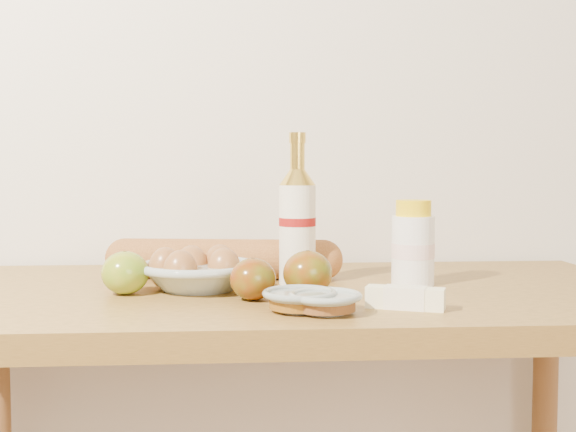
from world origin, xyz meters
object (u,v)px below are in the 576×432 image
object	(u,v)px
table	(287,362)
baguette	(223,259)
egg_bowl	(198,272)
bourbon_bottle	(297,223)
cream_bottle	(413,246)

from	to	relation	value
table	baguette	size ratio (longest dim) A/B	2.80
egg_bowl	baguette	distance (m)	0.11
baguette	bourbon_bottle	bearing A→B (deg)	-18.58
cream_bottle	baguette	size ratio (longest dim) A/B	0.33
cream_bottle	baguette	world-z (taller)	cream_bottle
table	bourbon_bottle	size ratio (longest dim) A/B	4.71
egg_bowl	cream_bottle	bearing A→B (deg)	3.33
cream_bottle	baguette	distance (m)	0.33
bourbon_bottle	cream_bottle	bearing A→B (deg)	15.00
baguette	cream_bottle	bearing A→B (deg)	-7.29
bourbon_bottle	egg_bowl	distance (m)	0.19
table	egg_bowl	distance (m)	0.21
cream_bottle	egg_bowl	size ratio (longest dim) A/B	0.57
table	cream_bottle	world-z (taller)	cream_bottle
cream_bottle	egg_bowl	xyz separation A→B (m)	(-0.36, -0.02, -0.04)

